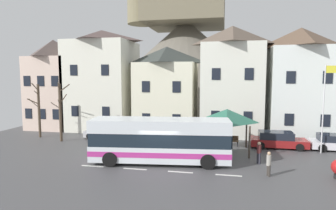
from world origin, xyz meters
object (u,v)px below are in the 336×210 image
hilltop_castle (185,62)px  pedestrian_01 (269,163)px  parked_car_00 (105,132)px  bare_tree_01 (60,111)px  transit_bus (160,141)px  townhouse_02 (167,90)px  bus_shelter (227,116)px  public_bench (229,140)px  townhouse_04 (299,82)px  bare_tree_00 (39,109)px  townhouse_03 (232,81)px  flagpole (325,102)px  townhouse_01 (103,80)px  townhouse_00 (55,84)px  parked_car_01 (277,140)px  pedestrian_00 (259,151)px

hilltop_castle → pedestrian_01: (9.96, -33.82, -7.76)m
parked_car_00 → pedestrian_01: size_ratio=2.57×
parked_car_00 → bare_tree_01: 4.56m
transit_bus → pedestrian_01: 7.23m
townhouse_02 → pedestrian_01: 15.79m
townhouse_02 → transit_bus: (1.85, -11.12, -3.02)m
bus_shelter → public_bench: bus_shelter is taller
townhouse_04 → hilltop_castle: size_ratio=0.30×
townhouse_04 → bare_tree_00: (-25.25, -6.04, -2.63)m
townhouse_02 → townhouse_03: 6.90m
flagpole → bare_tree_01: (-22.48, -0.37, -1.16)m
hilltop_castle → pedestrian_01: size_ratio=23.96×
townhouse_01 → flagpole: 22.45m
townhouse_03 → bare_tree_00: 19.57m
townhouse_01 → parked_car_00: (2.33, -4.91, -4.94)m
townhouse_03 → transit_bus: 12.85m
parked_car_00 → townhouse_00: bearing=149.5°
bus_shelter → parked_car_01: (4.23, 2.04, -2.23)m
townhouse_04 → pedestrian_01: (-4.56, -13.17, -4.57)m
parked_car_01 → bare_tree_00: (-22.41, -0.27, 2.11)m
transit_bus → hilltop_castle: bearing=88.3°
parked_car_01 → townhouse_00: bearing=169.0°
townhouse_00 → townhouse_01: townhouse_01 is taller
townhouse_01 → bus_shelter: townhouse_01 is taller
parked_car_00 → bare_tree_00: (-6.52, -0.88, 2.14)m
hilltop_castle → bare_tree_01: hilltop_castle is taller
bare_tree_00 → parked_car_00: bearing=7.7°
townhouse_02 → parked_car_00: (-5.25, -4.48, -3.94)m
townhouse_01 → transit_bus: (9.43, -11.55, -4.03)m
townhouse_03 → bus_shelter: 7.65m
public_bench → townhouse_04: bearing=40.6°
bus_shelter → pedestrian_01: bearing=-64.9°
flagpole → bare_tree_01: bearing=-179.1°
pedestrian_01 → townhouse_04: bearing=70.9°
townhouse_04 → pedestrian_01: townhouse_04 is taller
bus_shelter → pedestrian_00: 4.17m
townhouse_01 → pedestrian_01: bearing=-38.1°
bus_shelter → townhouse_04: bearing=47.8°
hilltop_castle → pedestrian_00: size_ratio=23.53×
townhouse_02 → transit_bus: bearing=-80.6°
flagpole → pedestrian_01: bearing=-127.8°
townhouse_00 → pedestrian_01: size_ratio=6.68×
townhouse_00 → townhouse_01: 5.71m
townhouse_03 → bare_tree_01: 17.05m
townhouse_00 → townhouse_04: (26.71, 0.93, 0.32)m
bare_tree_01 → public_bench: bearing=4.9°
townhouse_00 → parked_car_01: bearing=-11.5°
townhouse_00 → townhouse_03: townhouse_03 is taller
townhouse_01 → townhouse_02: townhouse_01 is taller
townhouse_00 → bare_tree_00: (1.46, -5.12, -2.31)m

